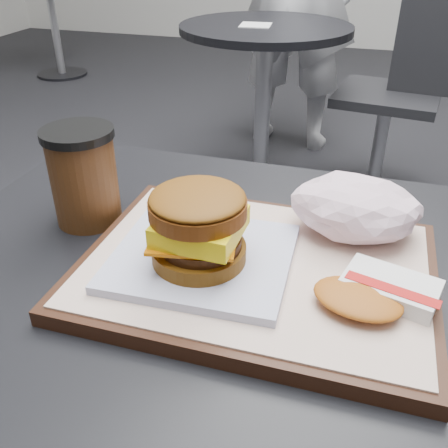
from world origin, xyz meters
TOP-DOWN VIEW (x-y plane):
  - customer_table at (0.00, 0.00)m, footprint 0.80×0.60m
  - serving_tray at (0.01, 0.00)m, footprint 0.38×0.28m
  - breakfast_sandwich at (-0.05, -0.02)m, footprint 0.20×0.18m
  - hash_brown at (0.13, -0.03)m, footprint 0.13×0.11m
  - crumpled_wrapper at (0.10, 0.10)m, footprint 0.15×0.12m
  - coffee_cup at (-0.23, 0.06)m, footprint 0.09×0.09m
  - neighbor_table at (-0.35, 1.65)m, footprint 0.70×0.70m
  - napkin at (-0.38, 1.61)m, footprint 0.13×0.13m
  - neighbor_chair at (0.23, 1.80)m, footprint 0.63×0.47m
  - bg_table_mid at (-2.40, 3.20)m, footprint 0.66×0.66m

SIDE VIEW (x-z plane):
  - neighbor_chair at x=0.23m, z-range 0.07..0.95m
  - neighbor_table at x=-0.35m, z-range 0.18..0.93m
  - bg_table_mid at x=-2.40m, z-range 0.19..0.94m
  - customer_table at x=0.00m, z-range 0.20..0.97m
  - napkin at x=-0.38m, z-range 0.75..0.75m
  - serving_tray at x=0.01m, z-range 0.77..0.79m
  - hash_brown at x=0.13m, z-range 0.79..0.81m
  - crumpled_wrapper at x=0.10m, z-range 0.79..0.86m
  - breakfast_sandwich at x=-0.05m, z-range 0.78..0.88m
  - coffee_cup at x=-0.23m, z-range 0.77..0.90m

